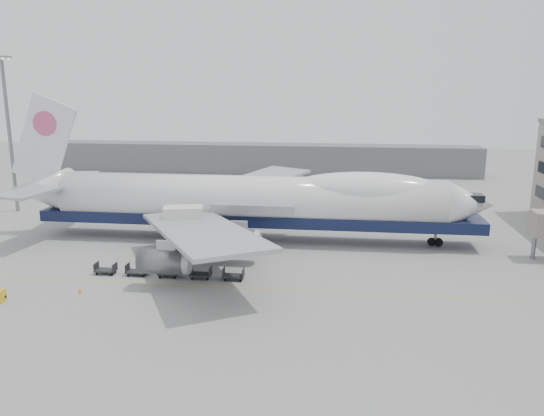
# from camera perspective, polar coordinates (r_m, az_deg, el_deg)

# --- Properties ---
(ground) EXTENTS (260.00, 260.00, 0.00)m
(ground) POSITION_cam_1_polar(r_m,az_deg,el_deg) (62.41, -4.29, -6.46)
(ground) COLOR gray
(ground) RESTS_ON ground
(apron_line) EXTENTS (60.00, 0.15, 0.01)m
(apron_line) POSITION_cam_1_polar(r_m,az_deg,el_deg) (56.91, -5.49, -8.45)
(apron_line) COLOR gold
(apron_line) RESTS_ON ground
(hangar) EXTENTS (110.00, 8.00, 7.00)m
(hangar) POSITION_cam_1_polar(r_m,az_deg,el_deg) (130.65, -2.55, 5.39)
(hangar) COLOR slate
(hangar) RESTS_ON ground
(floodlight_mast) EXTENTS (2.40, 2.40, 25.43)m
(floodlight_mast) POSITION_cam_1_polar(r_m,az_deg,el_deg) (98.06, -26.47, 7.86)
(floodlight_mast) COLOR slate
(floodlight_mast) RESTS_ON ground
(airliner) EXTENTS (67.00, 55.30, 19.98)m
(airliner) POSITION_cam_1_polar(r_m,az_deg,el_deg) (72.15, -1.98, 0.88)
(airliner) COLOR white
(airliner) RESTS_ON ground
(catering_truck) EXTENTS (5.62, 4.42, 6.14)m
(catering_truck) POSITION_cam_1_polar(r_m,az_deg,el_deg) (67.25, -9.47, -2.10)
(catering_truck) COLOR #182349
(catering_truck) RESTS_ON ground
(traffic_cone) EXTENTS (0.41, 0.41, 0.61)m
(traffic_cone) POSITION_cam_1_polar(r_m,az_deg,el_deg) (58.35, -19.97, -8.35)
(traffic_cone) COLOR orange
(traffic_cone) RESTS_ON ground
(dolly_0) EXTENTS (2.30, 1.35, 1.30)m
(dolly_0) POSITION_cam_1_polar(r_m,az_deg,el_deg) (63.06, -17.45, -6.33)
(dolly_0) COLOR #2D2D30
(dolly_0) RESTS_ON ground
(dolly_1) EXTENTS (2.30, 1.35, 1.30)m
(dolly_1) POSITION_cam_1_polar(r_m,az_deg,el_deg) (61.65, -14.32, -6.57)
(dolly_1) COLOR #2D2D30
(dolly_1) RESTS_ON ground
(dolly_2) EXTENTS (2.30, 1.35, 1.30)m
(dolly_2) POSITION_cam_1_polar(r_m,az_deg,el_deg) (60.44, -11.06, -6.80)
(dolly_2) COLOR #2D2D30
(dolly_2) RESTS_ON ground
(dolly_3) EXTENTS (2.30, 1.35, 1.30)m
(dolly_3) POSITION_cam_1_polar(r_m,az_deg,el_deg) (59.42, -7.66, -7.02)
(dolly_3) COLOR #2D2D30
(dolly_3) RESTS_ON ground
(dolly_4) EXTENTS (2.30, 1.35, 1.30)m
(dolly_4) POSITION_cam_1_polar(r_m,az_deg,el_deg) (58.62, -4.16, -7.22)
(dolly_4) COLOR #2D2D30
(dolly_4) RESTS_ON ground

